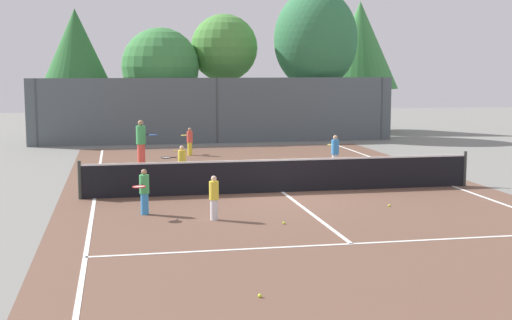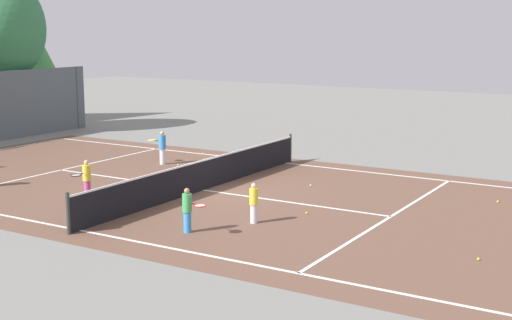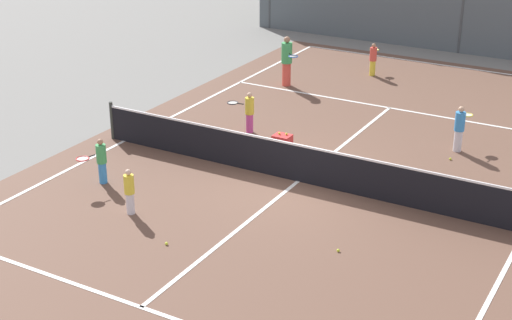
{
  "view_description": "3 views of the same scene",
  "coord_description": "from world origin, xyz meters",
  "px_view_note": "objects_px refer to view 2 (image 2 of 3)",
  "views": [
    {
      "loc": [
        -4.82,
        -20.41,
        3.74
      ],
      "look_at": [
        -1.08,
        -1.38,
        1.18
      ],
      "focal_mm": 49.8,
      "sensor_mm": 36.0,
      "label": 1
    },
    {
      "loc": [
        -18.58,
        -13.25,
        5.2
      ],
      "look_at": [
        0.68,
        -1.59,
        1.04
      ],
      "focal_mm": 50.6,
      "sensor_mm": 36.0,
      "label": 2
    },
    {
      "loc": [
        7.78,
        -15.77,
        8.07
      ],
      "look_at": [
        -0.64,
        -1.01,
        0.82
      ],
      "focal_mm": 54.24,
      "sensor_mm": 36.0,
      "label": 3
    }
  ],
  "objects_px": {
    "tennis_ball_0": "(178,165)",
    "tennis_ball_1": "(498,202)",
    "tennis_ball_4": "(203,154)",
    "player_2": "(254,203)",
    "player_5": "(188,210)",
    "tennis_ball_6": "(478,259)",
    "tennis_ball_3": "(307,213)",
    "player_3": "(162,147)",
    "ball_crate": "(131,187)",
    "tennis_ball_2": "(311,185)",
    "player_1": "(86,179)"
  },
  "relations": [
    {
      "from": "player_2",
      "to": "tennis_ball_1",
      "type": "distance_m",
      "value": 7.71
    },
    {
      "from": "player_2",
      "to": "player_3",
      "type": "height_order",
      "value": "player_3"
    },
    {
      "from": "tennis_ball_0",
      "to": "tennis_ball_4",
      "type": "height_order",
      "value": "same"
    },
    {
      "from": "player_5",
      "to": "tennis_ball_6",
      "type": "distance_m",
      "value": 7.16
    },
    {
      "from": "player_2",
      "to": "tennis_ball_4",
      "type": "distance_m",
      "value": 10.89
    },
    {
      "from": "player_5",
      "to": "tennis_ball_2",
      "type": "height_order",
      "value": "player_5"
    },
    {
      "from": "tennis_ball_4",
      "to": "tennis_ball_6",
      "type": "xyz_separation_m",
      "value": [
        -8.08,
        -13.35,
        0.0
      ]
    },
    {
      "from": "player_1",
      "to": "player_3",
      "type": "xyz_separation_m",
      "value": [
        5.69,
        1.6,
        0.04
      ]
    },
    {
      "from": "player_2",
      "to": "tennis_ball_0",
      "type": "height_order",
      "value": "player_2"
    },
    {
      "from": "player_1",
      "to": "tennis_ball_3",
      "type": "distance_m",
      "value": 6.91
    },
    {
      "from": "player_1",
      "to": "tennis_ball_0",
      "type": "bearing_deg",
      "value": 8.55
    },
    {
      "from": "tennis_ball_2",
      "to": "tennis_ball_6",
      "type": "distance_m",
      "value": 8.35
    },
    {
      "from": "ball_crate",
      "to": "tennis_ball_3",
      "type": "xyz_separation_m",
      "value": [
        0.44,
        -6.07,
        -0.15
      ]
    },
    {
      "from": "tennis_ball_1",
      "to": "tennis_ball_4",
      "type": "distance_m",
      "value": 12.64
    },
    {
      "from": "player_3",
      "to": "tennis_ball_1",
      "type": "height_order",
      "value": "player_3"
    },
    {
      "from": "player_1",
      "to": "ball_crate",
      "type": "height_order",
      "value": "player_1"
    },
    {
      "from": "tennis_ball_2",
      "to": "player_5",
      "type": "bearing_deg",
      "value": 178.08
    },
    {
      "from": "player_1",
      "to": "player_5",
      "type": "relative_size",
      "value": 1.03
    },
    {
      "from": "player_2",
      "to": "tennis_ball_4",
      "type": "relative_size",
      "value": 16.68
    },
    {
      "from": "tennis_ball_0",
      "to": "tennis_ball_1",
      "type": "distance_m",
      "value": 11.79
    },
    {
      "from": "tennis_ball_3",
      "to": "tennis_ball_0",
      "type": "bearing_deg",
      "value": 62.66
    },
    {
      "from": "tennis_ball_2",
      "to": "tennis_ball_3",
      "type": "xyz_separation_m",
      "value": [
        -3.28,
        -1.54,
        0.0
      ]
    },
    {
      "from": "player_2",
      "to": "tennis_ball_6",
      "type": "xyz_separation_m",
      "value": [
        -0.07,
        -6.0,
        -0.53
      ]
    },
    {
      "from": "tennis_ball_1",
      "to": "tennis_ball_4",
      "type": "height_order",
      "value": "same"
    },
    {
      "from": "player_5",
      "to": "player_3",
      "type": "bearing_deg",
      "value": 42.48
    },
    {
      "from": "player_3",
      "to": "tennis_ball_0",
      "type": "relative_size",
      "value": 19.52
    },
    {
      "from": "player_3",
      "to": "player_5",
      "type": "distance_m",
      "value": 9.58
    },
    {
      "from": "player_1",
      "to": "tennis_ball_1",
      "type": "distance_m",
      "value": 12.5
    },
    {
      "from": "player_3",
      "to": "tennis_ball_2",
      "type": "xyz_separation_m",
      "value": [
        -0.56,
        -6.69,
        -0.64
      ]
    },
    {
      "from": "ball_crate",
      "to": "tennis_ball_2",
      "type": "bearing_deg",
      "value": -50.63
    },
    {
      "from": "tennis_ball_6",
      "to": "player_5",
      "type": "bearing_deg",
      "value": 102.84
    },
    {
      "from": "player_2",
      "to": "ball_crate",
      "type": "distance_m",
      "value": 5.41
    },
    {
      "from": "tennis_ball_2",
      "to": "tennis_ball_6",
      "type": "bearing_deg",
      "value": -126.08
    },
    {
      "from": "player_5",
      "to": "tennis_ball_3",
      "type": "relative_size",
      "value": 17.69
    },
    {
      "from": "tennis_ball_0",
      "to": "tennis_ball_3",
      "type": "distance_m",
      "value": 8.43
    },
    {
      "from": "ball_crate",
      "to": "tennis_ball_4",
      "type": "distance_m",
      "value": 7.19
    },
    {
      "from": "tennis_ball_4",
      "to": "player_3",
      "type": "bearing_deg",
      "value": 178.11
    },
    {
      "from": "ball_crate",
      "to": "tennis_ball_4",
      "type": "relative_size",
      "value": 7.27
    },
    {
      "from": "player_2",
      "to": "tennis_ball_2",
      "type": "xyz_separation_m",
      "value": [
        4.85,
        0.74,
        -0.53
      ]
    },
    {
      "from": "tennis_ball_1",
      "to": "tennis_ball_2",
      "type": "height_order",
      "value": "same"
    },
    {
      "from": "tennis_ball_2",
      "to": "player_1",
      "type": "bearing_deg",
      "value": 135.16
    },
    {
      "from": "player_3",
      "to": "tennis_ball_1",
      "type": "bearing_deg",
      "value": -88.39
    },
    {
      "from": "tennis_ball_3",
      "to": "tennis_ball_6",
      "type": "bearing_deg",
      "value": -107.44
    },
    {
      "from": "tennis_ball_0",
      "to": "tennis_ball_6",
      "type": "relative_size",
      "value": 1.0
    },
    {
      "from": "tennis_ball_6",
      "to": "tennis_ball_2",
      "type": "bearing_deg",
      "value": 53.92
    },
    {
      "from": "player_2",
      "to": "tennis_ball_2",
      "type": "bearing_deg",
      "value": 8.73
    },
    {
      "from": "tennis_ball_4",
      "to": "player_2",
      "type": "bearing_deg",
      "value": -137.48
    },
    {
      "from": "tennis_ball_6",
      "to": "tennis_ball_1",
      "type": "bearing_deg",
      "value": 8.86
    },
    {
      "from": "player_3",
      "to": "tennis_ball_0",
      "type": "distance_m",
      "value": 0.97
    },
    {
      "from": "player_2",
      "to": "player_5",
      "type": "xyz_separation_m",
      "value": [
        -1.65,
        0.96,
        0.05
      ]
    }
  ]
}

